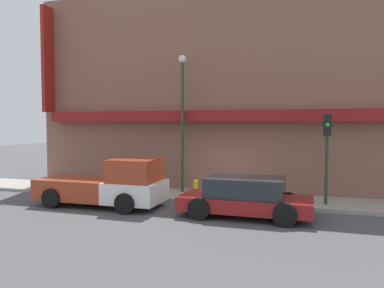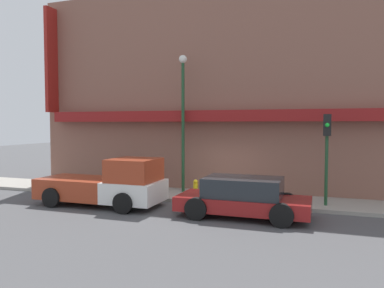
# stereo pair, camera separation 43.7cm
# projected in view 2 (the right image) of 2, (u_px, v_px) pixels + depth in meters

# --- Properties ---
(ground_plane) EXTENTS (80.00, 80.00, 0.00)m
(ground_plane) POSITION_uv_depth(u_px,v_px,m) (214.00, 205.00, 14.66)
(ground_plane) COLOR #4C4C4F
(sidewalk) EXTENTS (36.00, 2.52, 0.14)m
(sidewalk) POSITION_uv_depth(u_px,v_px,m) (222.00, 198.00, 15.84)
(sidewalk) COLOR #9E998E
(sidewalk) RESTS_ON ground
(building) EXTENTS (19.80, 3.80, 9.58)m
(building) POSITION_uv_depth(u_px,v_px,m) (236.00, 91.00, 18.17)
(building) COLOR brown
(building) RESTS_ON ground
(pickup_truck) EXTENTS (5.01, 2.12, 1.88)m
(pickup_truck) POSITION_uv_depth(u_px,v_px,m) (108.00, 185.00, 14.55)
(pickup_truck) COLOR white
(pickup_truck) RESTS_ON ground
(parked_car) EXTENTS (4.49, 2.08, 1.36)m
(parked_car) POSITION_uv_depth(u_px,v_px,m) (243.00, 197.00, 12.81)
(parked_car) COLOR maroon
(parked_car) RESTS_ON ground
(fire_hydrant) EXTENTS (0.20, 0.20, 0.70)m
(fire_hydrant) POSITION_uv_depth(u_px,v_px,m) (196.00, 188.00, 15.85)
(fire_hydrant) COLOR yellow
(fire_hydrant) RESTS_ON sidewalk
(street_lamp) EXTENTS (0.36, 0.36, 6.11)m
(street_lamp) POSITION_uv_depth(u_px,v_px,m) (183.00, 108.00, 16.68)
(street_lamp) COLOR #1E4728
(street_lamp) RESTS_ON sidewalk
(traffic_light) EXTENTS (0.28, 0.42, 3.42)m
(traffic_light) POSITION_uv_depth(u_px,v_px,m) (327.00, 143.00, 13.84)
(traffic_light) COLOR #1E4728
(traffic_light) RESTS_ON sidewalk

